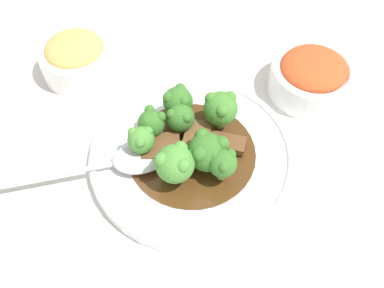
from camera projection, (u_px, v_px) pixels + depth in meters
name	position (u px, v px, depth m)	size (l,w,h in m)	color
ground_plane	(192.00, 159.00, 0.58)	(4.00, 4.00, 0.00)	silver
main_plate	(192.00, 155.00, 0.57)	(0.26, 0.26, 0.02)	white
beef_strip_0	(225.00, 143.00, 0.56)	(0.05, 0.03, 0.01)	brown
beef_strip_1	(161.00, 148.00, 0.56)	(0.06, 0.06, 0.01)	brown
beef_strip_2	(194.00, 141.00, 0.56)	(0.04, 0.07, 0.01)	brown
broccoli_floret_0	(223.00, 163.00, 0.52)	(0.03, 0.03, 0.05)	#7FA84C
broccoli_floret_1	(181.00, 117.00, 0.56)	(0.04, 0.04, 0.04)	#7FA84C
broccoli_floret_2	(153.00, 120.00, 0.56)	(0.03, 0.03, 0.04)	#7FA84C
broccoli_floret_3	(221.00, 108.00, 0.56)	(0.04, 0.04, 0.05)	#7FA84C
broccoli_floret_4	(174.00, 163.00, 0.51)	(0.05, 0.05, 0.05)	#7FA84C
broccoli_floret_5	(207.00, 151.00, 0.53)	(0.05, 0.05, 0.05)	#8EB756
broccoli_floret_6	(141.00, 140.00, 0.54)	(0.03, 0.03, 0.04)	#8EB756
broccoli_floret_7	(178.00, 101.00, 0.57)	(0.04, 0.04, 0.05)	#8EB756
serving_spoon	(128.00, 160.00, 0.55)	(0.19, 0.16, 0.01)	#B7B7BC
side_bowl_kimchi	(312.00, 76.00, 0.62)	(0.12, 0.12, 0.06)	white
side_bowl_appetizer	(76.00, 57.00, 0.65)	(0.11, 0.11, 0.06)	white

